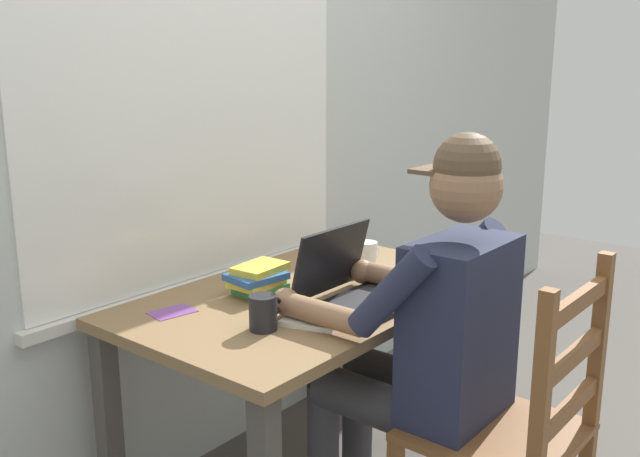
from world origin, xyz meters
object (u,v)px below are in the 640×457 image
laptop (352,286)px  book_stack_main (259,279)px  seated_person (425,331)px  wooden_chair (514,435)px  desk (310,321)px  computer_mouse (413,284)px  coffee_mug_white (368,256)px  coffee_mug_dark (264,312)px  landscape_photo_print (172,312)px

laptop → book_stack_main: 0.31m
seated_person → wooden_chair: 0.36m
desk → computer_mouse: bearing=-45.9°
desk → coffee_mug_white: bearing=-0.1°
book_stack_main → desk: bearing=-43.2°
seated_person → desk: bearing=85.6°
computer_mouse → book_stack_main: 0.50m
wooden_chair → laptop: 0.63m
computer_mouse → coffee_mug_white: (0.08, 0.24, 0.03)m
wooden_chair → book_stack_main: wooden_chair is taller
coffee_mug_dark → book_stack_main: coffee_mug_dark is taller
computer_mouse → landscape_photo_print: (-0.64, 0.44, -0.02)m
coffee_mug_dark → wooden_chair: bearing=-64.6°
seated_person → computer_mouse: 0.34m
coffee_mug_dark → coffee_mug_white: bearing=9.4°
laptop → book_stack_main: size_ratio=1.63×
wooden_chair → landscape_photo_print: bearing=111.7°
coffee_mug_white → coffee_mug_dark: coffee_mug_white is taller
seated_person → wooden_chair: size_ratio=1.32×
desk → coffee_mug_white: (0.32, -0.00, 0.15)m
book_stack_main → landscape_photo_print: size_ratio=1.56×
wooden_chair → computer_mouse: size_ratio=9.54×
laptop → landscape_photo_print: bearing=137.7°
coffee_mug_white → book_stack_main: (-0.44, 0.11, -0.00)m
laptop → coffee_mug_white: bearing=28.0°
coffee_mug_dark → book_stack_main: 0.31m
book_stack_main → wooden_chair: bearing=-84.2°
wooden_chair → computer_mouse: bearing=61.1°
laptop → coffee_mug_dark: laptop is taller
laptop → book_stack_main: laptop is taller
laptop → coffee_mug_dark: size_ratio=2.85×
laptop → coffee_mug_white: 0.36m
desk → laptop: size_ratio=3.71×
book_stack_main → computer_mouse: bearing=-45.0°
landscape_photo_print → computer_mouse: bearing=-24.2°
desk → book_stack_main: bearing=136.8°
laptop → computer_mouse: (0.24, -0.07, -0.04)m
coffee_mug_white → coffee_mug_dark: 0.66m
desk → wooden_chair: 0.74m
seated_person → coffee_mug_white: size_ratio=11.33×
coffee_mug_white → coffee_mug_dark: bearing=-170.6°
seated_person → computer_mouse: (0.27, 0.21, 0.03)m
seated_person → coffee_mug_white: bearing=51.8°
wooden_chair → book_stack_main: (-0.09, 0.84, 0.28)m
laptop → computer_mouse: bearing=-17.1°
computer_mouse → book_stack_main: size_ratio=0.49×
coffee_mug_dark → desk: bearing=18.2°
laptop → coffee_mug_white: laptop is taller
book_stack_main → landscape_photo_print: bearing=163.6°
desk → landscape_photo_print: 0.46m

